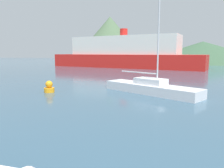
% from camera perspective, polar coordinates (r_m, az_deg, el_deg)
% --- Properties ---
extents(sailboat_inner, '(8.23, 5.95, 9.96)m').
position_cam_1_polar(sailboat_inner, '(18.03, 10.00, -0.84)').
color(sailboat_inner, silver).
rests_on(sailboat_inner, ground_plane).
extents(ferry_distant, '(35.08, 14.42, 8.45)m').
position_cam_1_polar(ferry_distant, '(48.91, 3.04, 7.86)').
color(ferry_distant, red).
rests_on(ferry_distant, ground_plane).
extents(buoy_marker, '(0.84, 0.84, 0.97)m').
position_cam_1_polar(buoy_marker, '(18.93, -16.09, -0.88)').
color(buoy_marker, orange).
rests_on(buoy_marker, ground_plane).
extents(hill_west, '(29.84, 29.84, 17.12)m').
position_cam_1_polar(hill_west, '(87.29, -0.53, 11.67)').
color(hill_west, '#4C6647').
rests_on(hill_west, ground_plane).
extents(hill_central, '(45.41, 45.41, 7.15)m').
position_cam_1_polar(hill_central, '(83.59, 22.58, 7.78)').
color(hill_central, '#38563D').
rests_on(hill_central, ground_plane).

